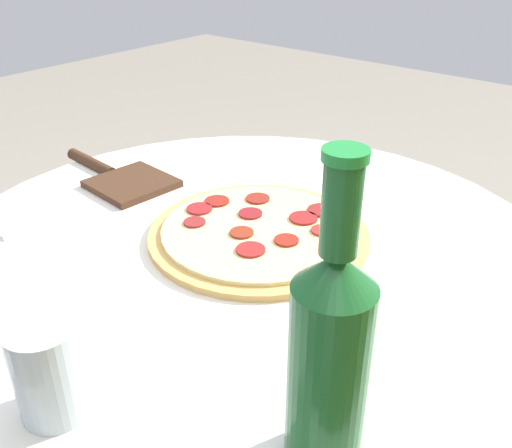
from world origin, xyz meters
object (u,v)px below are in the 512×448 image
at_px(drinking_glass, 49,370).
at_px(pizza_paddle, 121,178).
at_px(pizza, 256,231).
at_px(beer_bottle, 329,354).

bearing_deg(drinking_glass, pizza_paddle, -135.08).
relative_size(pizza, drinking_glass, 3.22).
bearing_deg(beer_bottle, pizza, -131.73).
bearing_deg(beer_bottle, drinking_glass, -61.52).
relative_size(beer_bottle, drinking_glass, 2.86).
bearing_deg(drinking_glass, pizza, -170.07).
height_order(pizza, drinking_glass, drinking_glass).
relative_size(beer_bottle, pizza_paddle, 1.07).
bearing_deg(pizza, drinking_glass, 9.93).
distance_m(beer_bottle, pizza_paddle, 0.66).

